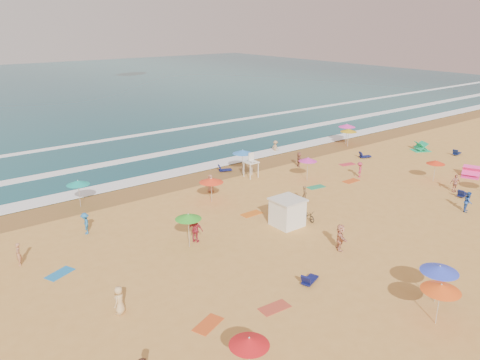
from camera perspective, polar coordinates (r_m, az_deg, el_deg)
ground at (r=36.77m, az=5.83°, el=-4.60°), size 220.00×220.00×0.00m
ocean at (r=111.81m, az=-25.42°, el=9.66°), size 220.00×140.00×0.18m
wet_sand at (r=46.01m, az=-4.83°, el=0.36°), size 220.00×220.00×0.00m
surf_foam at (r=53.32m, az=-9.98°, el=2.86°), size 200.00×18.70×0.05m
cabana at (r=35.11m, az=5.79°, el=-4.00°), size 2.00×2.00×2.00m
cabana_roof at (r=34.71m, az=5.85°, el=-2.39°), size 2.20×2.20×0.12m
bicycle at (r=36.38m, az=8.28°, el=-4.27°), size 0.76×1.62×0.82m
lifeguard_stand at (r=45.54m, az=1.36°, el=1.60°), size 1.20×1.20×2.10m
beach_umbrellas at (r=35.84m, az=3.29°, el=-1.55°), size 54.43×28.93×0.80m
loungers at (r=37.10m, az=12.66°, el=-4.48°), size 52.55×27.14×0.34m
towels at (r=35.76m, az=10.00°, el=-5.49°), size 37.62×19.03×0.03m
popup_tents at (r=55.11m, az=23.61°, el=2.60°), size 7.12×10.76×1.20m
beachgoers at (r=36.96m, az=3.07°, el=-3.07°), size 37.20×25.70×2.09m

